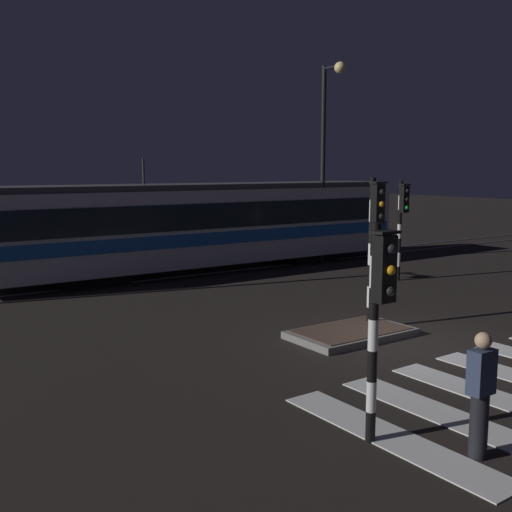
{
  "coord_description": "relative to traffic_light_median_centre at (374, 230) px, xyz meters",
  "views": [
    {
      "loc": [
        -10.08,
        -8.79,
        3.8
      ],
      "look_at": [
        -0.61,
        4.96,
        1.4
      ],
      "focal_mm": 42.78,
      "sensor_mm": 36.0,
      "label": 1
    }
  ],
  "objects": [
    {
      "name": "rail_near",
      "position": [
        -0.25,
        8.87,
        -2.35
      ],
      "size": [
        80.0,
        0.12,
        0.03
      ],
      "primitive_type": "cube",
      "color": "#59595E",
      "rests_on": "ground"
    },
    {
      "name": "traffic_light_median_centre",
      "position": [
        0.0,
        0.0,
        0.0
      ],
      "size": [
        0.36,
        0.42,
        3.59
      ],
      "color": "black",
      "rests_on": "ground"
    },
    {
      "name": "ground_plane",
      "position": [
        -0.25,
        -1.32,
        -2.37
      ],
      "size": [
        120.0,
        120.0,
        0.0
      ],
      "primitive_type": "plane",
      "color": "black"
    },
    {
      "name": "tram",
      "position": [
        1.01,
        9.58,
        -0.62
      ],
      "size": [
        16.87,
        2.58,
        4.15
      ],
      "color": "silver",
      "rests_on": "ground"
    },
    {
      "name": "street_lamp_trackside_right",
      "position": [
        5.72,
        8.28,
        2.51
      ],
      "size": [
        0.44,
        1.21,
        7.79
      ],
      "color": "black",
      "rests_on": "ground"
    },
    {
      "name": "rail_far",
      "position": [
        -0.25,
        10.3,
        -2.35
      ],
      "size": [
        80.0,
        0.12,
        0.03
      ],
      "primitive_type": "cube",
      "color": "#59595E",
      "rests_on": "ground"
    },
    {
      "name": "pedestrian_waiting_at_kerb",
      "position": [
        -3.58,
        -5.5,
        -1.49
      ],
      "size": [
        0.36,
        0.24,
        1.71
      ],
      "color": "black",
      "rests_on": "ground"
    },
    {
      "name": "traffic_light_corner_near_left",
      "position": [
        -4.41,
        -4.44,
        -0.34
      ],
      "size": [
        0.36,
        0.42,
        3.08
      ],
      "color": "black",
      "rests_on": "ground"
    },
    {
      "name": "traffic_island",
      "position": [
        -0.9,
        -0.24,
        -2.28
      ],
      "size": [
        2.78,
        1.62,
        0.18
      ],
      "color": "slate",
      "rests_on": "ground"
    },
    {
      "name": "traffic_light_corner_far_right",
      "position": [
        5.36,
        3.99,
        -0.13
      ],
      "size": [
        0.36,
        0.42,
        3.39
      ],
      "color": "black",
      "rests_on": "ground"
    }
  ]
}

